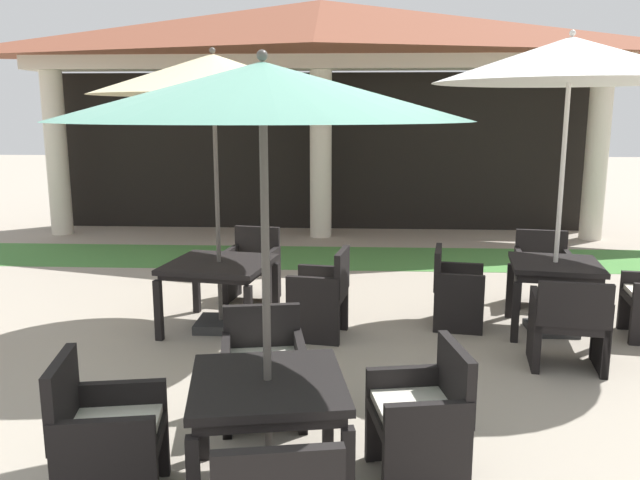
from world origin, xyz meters
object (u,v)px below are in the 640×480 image
patio_table_near_foreground (268,395)px  patio_chair_mid_left_east (322,296)px  patio_chair_mid_right_south (569,324)px  patio_table_mid_left (219,270)px  patio_chair_mid_right_north (542,270)px  terracotta_urn (235,263)px  patio_umbrella_mid_right (571,61)px  patio_umbrella_near_foreground (263,96)px  patio_chair_near_foreground_west (106,437)px  patio_chair_near_foreground_north (263,368)px  patio_chair_mid_left_north (253,267)px  patio_chair_mid_right_west (455,290)px  patio_table_mid_right (555,272)px  patio_umbrella_mid_left (213,77)px  patio_chair_near_foreground_east (422,418)px

patio_table_near_foreground → patio_chair_mid_left_east: (0.18, 2.71, -0.19)m
patio_chair_mid_right_south → patio_table_mid_left: bearing=173.9°
patio_table_near_foreground → patio_chair_mid_right_north: bearing=55.7°
patio_table_mid_left → terracotta_urn: (-0.26, 2.23, -0.46)m
terracotta_urn → patio_umbrella_mid_right: bearing=-30.3°
terracotta_urn → patio_chair_mid_right_north: bearing=-17.1°
patio_umbrella_near_foreground → patio_chair_near_foreground_west: bearing=-170.1°
patio_chair_near_foreground_north → patio_chair_mid_right_north: patio_chair_mid_right_north is taller
patio_chair_mid_left_east → patio_chair_mid_right_south: (2.20, -0.71, -0.01)m
patio_chair_mid_left_north → patio_chair_near_foreground_north: bearing=109.7°
patio_chair_mid_right_south → patio_chair_mid_left_east: bearing=171.2°
patio_table_near_foreground → patio_chair_mid_right_west: size_ratio=1.24×
patio_umbrella_near_foreground → patio_chair_mid_right_west: bearing=63.3°
patio_chair_mid_left_north → terracotta_urn: bearing=-60.0°
patio_table_mid_left → patio_chair_mid_right_west: 2.48m
patio_table_near_foreground → patio_chair_mid_right_north: size_ratio=1.20×
patio_chair_near_foreground_north → patio_table_mid_left: 2.12m
patio_table_mid_left → patio_table_mid_right: (3.42, 0.08, 0.00)m
patio_chair_near_foreground_north → patio_umbrella_mid_left: 3.02m
patio_chair_near_foreground_north → patio_chair_mid_left_north: size_ratio=0.94×
patio_chair_mid_right_south → patio_chair_near_foreground_west: bearing=-137.7°
patio_chair_near_foreground_north → patio_chair_mid_right_south: patio_chair_mid_right_south is taller
patio_chair_mid_right_north → terracotta_urn: (-3.84, 1.18, -0.25)m
patio_table_mid_left → patio_umbrella_mid_left: bearing=90.0°
patio_table_mid_left → patio_chair_mid_left_north: size_ratio=1.34×
patio_table_near_foreground → patio_chair_near_foreground_west: size_ratio=1.16×
patio_table_mid_left → patio_umbrella_mid_left: patio_umbrella_mid_left is taller
patio_umbrella_near_foreground → patio_chair_mid_left_east: (0.18, 2.71, -1.89)m
patio_table_mid_left → patio_table_mid_right: patio_table_mid_right is taller
patio_chair_near_foreground_east → patio_table_mid_left: 3.27m
patio_umbrella_mid_right → patio_table_mid_right: bearing=0.0°
patio_umbrella_mid_right → terracotta_urn: 4.96m
patio_umbrella_near_foreground → patio_table_mid_right: patio_umbrella_near_foreground is taller
patio_table_near_foreground → terracotta_urn: patio_table_near_foreground is taller
patio_chair_near_foreground_north → patio_umbrella_mid_left: patio_umbrella_mid_left is taller
patio_chair_mid_left_east → patio_umbrella_mid_right: bearing=-74.4°
patio_chair_near_foreground_west → patio_chair_near_foreground_east: bearing=90.0°
patio_chair_near_foreground_east → patio_chair_mid_right_north: (1.77, 3.77, 0.00)m
patio_umbrella_near_foreground → patio_table_mid_left: patio_umbrella_near_foreground is taller
patio_chair_near_foreground_west → patio_umbrella_mid_left: size_ratio=0.31×
patio_table_mid_left → patio_umbrella_mid_left: 1.93m
patio_table_near_foreground → patio_chair_near_foreground_east: bearing=9.9°
patio_chair_near_foreground_west → patio_chair_mid_left_north: size_ratio=1.02×
patio_chair_mid_right_west → patio_chair_near_foreground_west: bearing=-28.1°
patio_umbrella_mid_right → patio_table_mid_left: bearing=-178.6°
patio_chair_near_foreground_north → terracotta_urn: bearing=-86.6°
patio_chair_mid_right_south → patio_umbrella_mid_right: bearing=90.0°
patio_chair_mid_left_east → patio_chair_mid_right_south: bearing=-98.4°
patio_chair_mid_right_north → patio_table_near_foreground: bearing=64.7°
patio_chair_mid_right_west → terracotta_urn: size_ratio=2.07×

